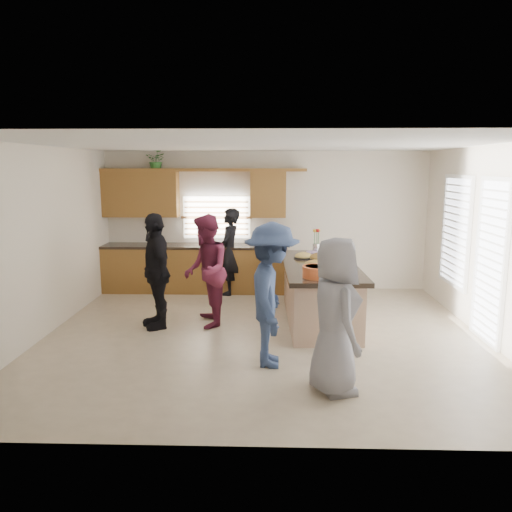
{
  "coord_description": "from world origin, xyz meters",
  "views": [
    {
      "loc": [
        0.11,
        -7.13,
        2.5
      ],
      "look_at": [
        -0.12,
        0.36,
        1.15
      ],
      "focal_mm": 35.0,
      "sensor_mm": 36.0,
      "label": 1
    }
  ],
  "objects_px": {
    "woman_right_back": "(272,295)",
    "woman_right_front": "(335,316)",
    "island": "(319,294)",
    "woman_left_front": "(156,271)",
    "salad_bowl": "(318,271)",
    "woman_left_mid": "(206,271)",
    "woman_left_back": "(230,252)"
  },
  "relations": [
    {
      "from": "woman_right_back",
      "to": "woman_right_front",
      "type": "relative_size",
      "value": 1.04
    },
    {
      "from": "island",
      "to": "woman_right_back",
      "type": "distance_m",
      "value": 2.05
    },
    {
      "from": "woman_left_front",
      "to": "woman_right_front",
      "type": "height_order",
      "value": "woman_left_front"
    },
    {
      "from": "salad_bowl",
      "to": "woman_left_mid",
      "type": "height_order",
      "value": "woman_left_mid"
    },
    {
      "from": "woman_left_back",
      "to": "woman_right_back",
      "type": "bearing_deg",
      "value": 25.51
    },
    {
      "from": "salad_bowl",
      "to": "woman_right_front",
      "type": "xyz_separation_m",
      "value": [
        0.05,
        -1.61,
        -0.17
      ]
    },
    {
      "from": "salad_bowl",
      "to": "woman_right_front",
      "type": "relative_size",
      "value": 0.25
    },
    {
      "from": "woman_left_back",
      "to": "woman_left_mid",
      "type": "distance_m",
      "value": 2.01
    },
    {
      "from": "woman_right_back",
      "to": "woman_right_front",
      "type": "distance_m",
      "value": 1.02
    },
    {
      "from": "island",
      "to": "woman_left_back",
      "type": "height_order",
      "value": "woman_left_back"
    },
    {
      "from": "woman_right_back",
      "to": "woman_left_mid",
      "type": "bearing_deg",
      "value": 34.6
    },
    {
      "from": "salad_bowl",
      "to": "woman_left_back",
      "type": "distance_m",
      "value": 3.08
    },
    {
      "from": "woman_left_back",
      "to": "woman_right_front",
      "type": "relative_size",
      "value": 0.97
    },
    {
      "from": "island",
      "to": "woman_left_back",
      "type": "bearing_deg",
      "value": 131.55
    },
    {
      "from": "salad_bowl",
      "to": "woman_left_front",
      "type": "relative_size",
      "value": 0.24
    },
    {
      "from": "island",
      "to": "woman_right_front",
      "type": "xyz_separation_m",
      "value": [
        -0.08,
        -2.59,
        0.42
      ]
    },
    {
      "from": "woman_right_back",
      "to": "salad_bowl",
      "type": "bearing_deg",
      "value": -36.12
    },
    {
      "from": "woman_left_mid",
      "to": "woman_right_front",
      "type": "relative_size",
      "value": 1.01
    },
    {
      "from": "woman_left_mid",
      "to": "woman_left_front",
      "type": "xyz_separation_m",
      "value": [
        -0.77,
        -0.09,
        0.02
      ]
    },
    {
      "from": "woman_left_front",
      "to": "woman_right_back",
      "type": "relative_size",
      "value": 0.99
    },
    {
      "from": "salad_bowl",
      "to": "woman_right_back",
      "type": "relative_size",
      "value": 0.24
    },
    {
      "from": "salad_bowl",
      "to": "woman_right_front",
      "type": "height_order",
      "value": "woman_right_front"
    },
    {
      "from": "salad_bowl",
      "to": "woman_right_back",
      "type": "height_order",
      "value": "woman_right_back"
    },
    {
      "from": "woman_left_mid",
      "to": "woman_right_back",
      "type": "relative_size",
      "value": 0.97
    },
    {
      "from": "woman_left_front",
      "to": "woman_right_back",
      "type": "distance_m",
      "value": 2.32
    },
    {
      "from": "woman_left_mid",
      "to": "woman_right_front",
      "type": "xyz_separation_m",
      "value": [
        1.73,
        -2.31,
        -0.01
      ]
    },
    {
      "from": "salad_bowl",
      "to": "woman_left_back",
      "type": "height_order",
      "value": "woman_left_back"
    },
    {
      "from": "island",
      "to": "woman_left_mid",
      "type": "bearing_deg",
      "value": -172.53
    },
    {
      "from": "woman_right_front",
      "to": "woman_left_mid",
      "type": "bearing_deg",
      "value": 22.47
    },
    {
      "from": "woman_left_mid",
      "to": "woman_right_back",
      "type": "height_order",
      "value": "woman_right_back"
    },
    {
      "from": "woman_left_back",
      "to": "woman_left_mid",
      "type": "relative_size",
      "value": 0.96
    },
    {
      "from": "salad_bowl",
      "to": "woman_right_back",
      "type": "distance_m",
      "value": 1.08
    }
  ]
}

